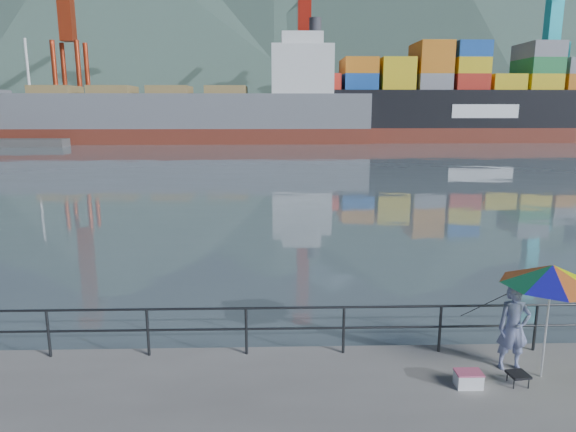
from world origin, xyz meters
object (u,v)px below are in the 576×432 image
object	(u,v)px
beach_umbrella	(552,275)
container_ship	(483,102)
fisherman	(513,328)
bulk_carrier	(199,114)
cooler_bag	(468,380)

from	to	relation	value
beach_umbrella	container_ship	distance (m)	78.54
fisherman	bulk_carrier	world-z (taller)	bulk_carrier
cooler_bag	container_ship	xyz separation A→B (m)	(29.71, 73.53, 5.70)
fisherman	cooler_bag	size ratio (longest dim) A/B	3.68
container_ship	fisherman	bearing A→B (deg)	-111.45
bulk_carrier	container_ship	distance (m)	44.58
fisherman	container_ship	size ratio (longest dim) A/B	0.03
beach_umbrella	bulk_carrier	world-z (taller)	bulk_carrier
beach_umbrella	cooler_bag	size ratio (longest dim) A/B	4.79
cooler_bag	container_ship	world-z (taller)	container_ship
fisherman	container_ship	world-z (taller)	container_ship
bulk_carrier	container_ship	bearing A→B (deg)	2.67
beach_umbrella	fisherman	bearing A→B (deg)	143.47
fisherman	container_ship	xyz separation A→B (m)	(28.64, 72.88, 4.99)
cooler_bag	bulk_carrier	world-z (taller)	bulk_carrier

